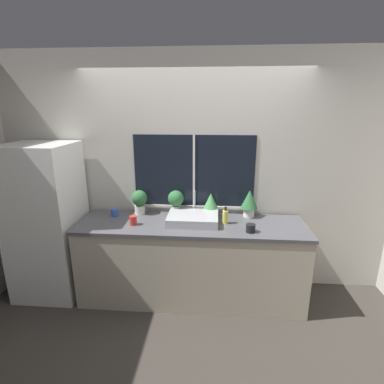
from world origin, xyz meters
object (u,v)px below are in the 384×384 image
Objects in this scene: potted_plant_center_right at (211,202)px; potted_plant_far_right at (249,201)px; potted_plant_far_left at (139,200)px; potted_plant_center_left at (176,200)px; mug_black at (251,228)px; mug_blue at (115,213)px; sink at (193,218)px; soap_bottle at (225,217)px; mug_red at (133,220)px; refrigerator at (47,221)px.

potted_plant_center_right is 0.86× the size of potted_plant_far_right.
potted_plant_center_left reaches higher than potted_plant_far_left.
mug_black is 1.53m from mug_blue.
soap_bottle is at bearing -0.11° from sink.
sink is 0.67m from potted_plant_far_right.
sink reaches higher than potted_plant_center_right.
refrigerator is at bearing 174.86° from mug_red.
potted_plant_far_left is (-0.64, 0.23, 0.12)m from sink.
mug_blue is at bearing 174.21° from soap_bottle.
potted_plant_center_right is 2.86× the size of mug_black.
sink is 1.90× the size of potted_plant_center_left.
refrigerator is 1.64m from sink.
sink is 6.64× the size of mug_blue.
mug_black is at bearing -4.39° from mug_red.
sink is 0.63m from mug_black.
potted_plant_center_right is 2.73× the size of mug_red.
sink is 0.32m from potted_plant_center_right.
potted_plant_center_right is at bearing 124.66° from soap_bottle.
potted_plant_far_right reaches higher than mug_blue.
sink is 5.82× the size of mug_black.
potted_plant_center_left is (-0.21, 0.23, 0.13)m from sink.
mug_blue is (0.73, 0.15, 0.07)m from refrigerator.
potted_plant_center_left is at bearing 157.50° from soap_bottle.
mug_red is (0.01, -0.35, -0.11)m from potted_plant_far_left.
potted_plant_far_left is 1.31m from mug_black.
potted_plant_far_left is at bearing 180.00° from potted_plant_center_left.
refrigerator is 1.46m from potted_plant_center_left.
refrigerator is 1.05m from potted_plant_far_left.
potted_plant_far_left is at bearing 160.06° from sink.
mug_black is 1.14× the size of mug_blue.
soap_bottle is at bearing -13.26° from potted_plant_far_left.
mug_red is at bearing -169.54° from sink.
potted_plant_center_right is (0.19, 0.23, 0.11)m from sink.
potted_plant_center_left reaches higher than mug_black.
sink is at bearing 0.84° from refrigerator.
soap_bottle is at bearing -22.50° from potted_plant_center_left.
soap_bottle is 0.98m from mug_red.
potted_plant_center_left is at bearing 180.00° from potted_plant_center_right.
potted_plant_far_left is 1.26m from potted_plant_far_right.
potted_plant_center_left is 0.61m from soap_bottle.
potted_plant_center_left is at bearing 10.17° from refrigerator.
potted_plant_center_right is at bearing 0.00° from potted_plant_far_left.
potted_plant_far_right reaches higher than mug_red.
potted_plant_center_left is 2.92× the size of mug_red.
refrigerator is 21.31× the size of mug_blue.
mug_blue is (-0.91, 0.13, -0.01)m from sink.
potted_plant_center_left is 0.83m from potted_plant_far_right.
sink is at bearing -19.94° from potted_plant_far_left.
potted_plant_center_right is 3.27× the size of mug_blue.
mug_blue is at bearing 11.60° from refrigerator.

